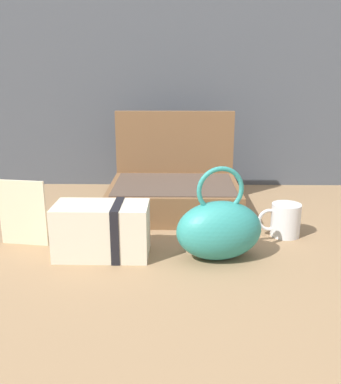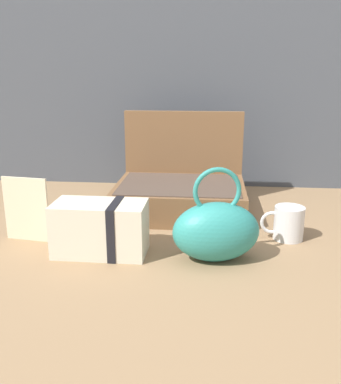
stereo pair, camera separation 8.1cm
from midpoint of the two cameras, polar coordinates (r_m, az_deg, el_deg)
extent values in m
plane|color=#8C6D4C|center=(1.16, 1.73, -6.18)|extent=(6.00, 6.00, 0.00)
cube|color=brown|center=(1.34, 2.97, -0.95)|extent=(0.40, 0.30, 0.09)
cube|color=#4C3D33|center=(1.33, 3.00, 1.01)|extent=(0.37, 0.27, 0.00)
cube|color=brown|center=(1.47, 3.31, 4.82)|extent=(0.40, 0.02, 0.30)
ellipsoid|color=teal|center=(1.02, 8.34, -5.28)|extent=(0.22, 0.16, 0.14)
torus|color=teal|center=(0.99, 8.57, 0.08)|extent=(0.11, 0.03, 0.11)
cube|color=beige|center=(1.05, -7.15, -4.84)|extent=(0.22, 0.12, 0.13)
cube|color=black|center=(1.05, -5.05, -4.94)|extent=(0.02, 0.12, 0.13)
cylinder|color=silver|center=(1.19, 17.35, -3.98)|extent=(0.08, 0.08, 0.09)
torus|color=silver|center=(1.18, 15.27, -3.96)|extent=(0.06, 0.01, 0.06)
cube|color=beige|center=(1.17, -16.77, -2.24)|extent=(0.12, 0.02, 0.17)
camera|label=1|loc=(0.04, -87.89, 0.62)|focal=40.13mm
camera|label=2|loc=(0.04, 92.11, -0.62)|focal=40.13mm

